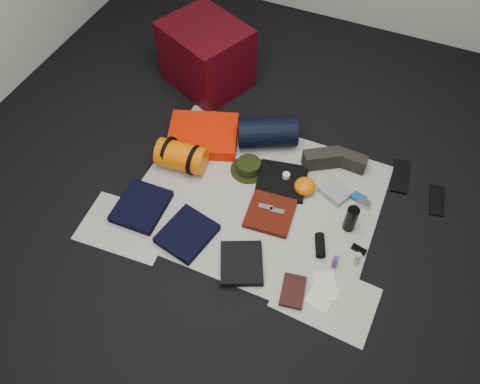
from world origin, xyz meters
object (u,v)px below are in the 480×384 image
at_px(compact_camera, 363,203).
at_px(water_bottle, 351,219).
at_px(sleeping_pad, 203,135).
at_px(paperback_book, 293,291).
at_px(stuff_sack, 182,156).
at_px(navy_duffel, 268,132).
at_px(red_cabinet, 206,55).

bearing_deg(compact_camera, water_bottle, -94.68).
distance_m(sleeping_pad, compact_camera, 1.25).
height_order(water_bottle, compact_camera, water_bottle).
xyz_separation_m(water_bottle, compact_camera, (0.04, 0.21, -0.08)).
height_order(water_bottle, paperback_book, water_bottle).
height_order(stuff_sack, navy_duffel, navy_duffel).
relative_size(red_cabinet, paperback_book, 2.98).
bearing_deg(water_bottle, red_cabinet, 147.58).
relative_size(stuff_sack, compact_camera, 3.71).
bearing_deg(red_cabinet, sleeping_pad, -42.86).
height_order(stuff_sack, compact_camera, stuff_sack).
xyz_separation_m(sleeping_pad, stuff_sack, (-0.02, -0.29, 0.05)).
height_order(red_cabinet, water_bottle, red_cabinet).
relative_size(sleeping_pad, stuff_sack, 1.47).
bearing_deg(navy_duffel, stuff_sack, -163.31).
xyz_separation_m(navy_duffel, compact_camera, (0.80, -0.27, -0.09)).
bearing_deg(navy_duffel, red_cabinet, 120.63).
distance_m(compact_camera, paperback_book, 0.81).
height_order(stuff_sack, water_bottle, stuff_sack).
bearing_deg(red_cabinet, water_bottle, -8.27).
relative_size(red_cabinet, water_bottle, 3.11).
xyz_separation_m(sleeping_pad, water_bottle, (1.21, -0.32, 0.05)).
relative_size(navy_duffel, compact_camera, 4.59).
height_order(red_cabinet, paperback_book, red_cabinet).
distance_m(red_cabinet, navy_duffel, 0.85).
relative_size(sleeping_pad, water_bottle, 2.52).
distance_m(stuff_sack, compact_camera, 1.29).
height_order(red_cabinet, stuff_sack, red_cabinet).
distance_m(navy_duffel, compact_camera, 0.85).
relative_size(red_cabinet, navy_duffel, 1.46).
distance_m(stuff_sack, paperback_book, 1.22).
bearing_deg(sleeping_pad, compact_camera, -4.92).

